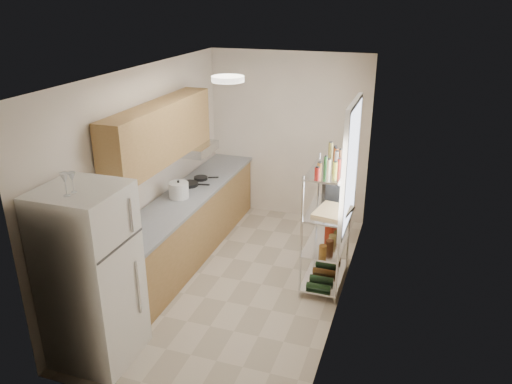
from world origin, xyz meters
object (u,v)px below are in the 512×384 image
Objects in this scene: refrigerator at (91,276)px; frying_pan_large at (189,184)px; cutting_board at (333,211)px; espresso_machine at (331,186)px; rice_cooker at (179,190)px.

refrigerator is 2.45m from frying_pan_large.
espresso_machine reaches higher than cutting_board.
espresso_machine is at bearing 51.99° from refrigerator.
refrigerator is at bearing -135.39° from cutting_board.
cutting_board is 1.52× the size of espresso_machine.
cutting_board is (2.03, -0.09, 0.02)m from rice_cooker.
rice_cooker is at bearing -93.37° from frying_pan_large.
frying_pan_large is 2.16m from cutting_board.
espresso_machine reaches higher than rice_cooker.
rice_cooker is (-0.08, 2.01, 0.11)m from refrigerator.
frying_pan_large is 0.53× the size of cutting_board.
espresso_machine is at bearing -14.40° from frying_pan_large.
frying_pan_large is at bearing 158.24° from espresso_machine.
rice_cooker is 1.02× the size of frying_pan_large.
refrigerator reaches higher than rice_cooker.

